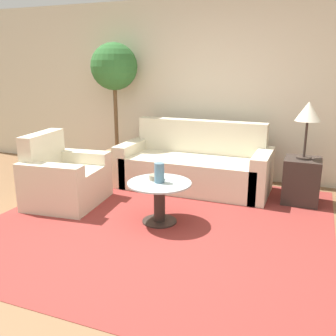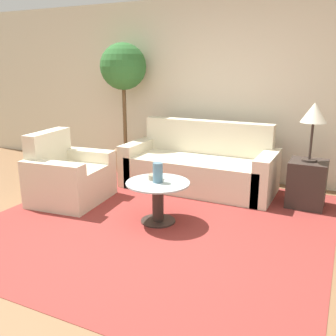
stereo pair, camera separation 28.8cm
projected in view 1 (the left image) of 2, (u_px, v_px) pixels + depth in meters
The scene contains 11 objects.
ground_plane at pixel (139, 247), 3.53m from camera, with size 14.00×14.00×0.00m, color brown.
wall_back at pixel (214, 90), 5.52m from camera, with size 10.00×0.06×2.60m.
rug at pixel (160, 222), 4.10m from camera, with size 3.56×3.49×0.01m.
sofa_main at pixel (195, 167), 5.22m from camera, with size 2.06×0.86×0.91m.
armchair at pixel (63, 180), 4.60m from camera, with size 0.88×0.99×0.87m.
coffee_table at pixel (159, 197), 4.02m from camera, with size 0.69×0.69×0.46m.
side_table at pixel (301, 181), 4.62m from camera, with size 0.43×0.43×0.56m.
table_lamp at pixel (308, 114), 4.40m from camera, with size 0.30×0.30×0.69m.
potted_plant at pixel (115, 79), 5.66m from camera, with size 0.70×0.70×1.99m.
vase at pixel (159, 173), 3.95m from camera, with size 0.11×0.11×0.21m.
bowl at pixel (156, 177), 4.06m from camera, with size 0.16×0.16×0.06m.
Camera 1 is at (1.44, -2.87, 1.66)m, focal length 40.00 mm.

